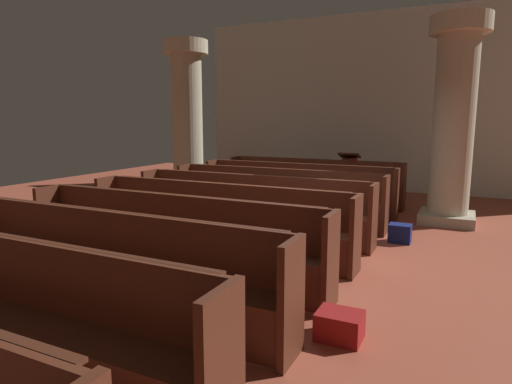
# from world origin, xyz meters

# --- Properties ---
(ground_plane) EXTENTS (19.20, 19.20, 0.00)m
(ground_plane) POSITION_xyz_m (0.00, 0.00, 0.00)
(ground_plane) COLOR #9E4733
(back_wall) EXTENTS (10.00, 0.16, 4.50)m
(back_wall) POSITION_xyz_m (0.00, 6.08, 2.25)
(back_wall) COLOR silver
(back_wall) RESTS_ON ground
(pew_row_0) EXTENTS (3.91, 0.46, 0.96)m
(pew_row_0) POSITION_xyz_m (-1.09, 3.59, 0.51)
(pew_row_0) COLOR #562819
(pew_row_0) RESTS_ON ground
(pew_row_1) EXTENTS (3.91, 0.46, 0.96)m
(pew_row_1) POSITION_xyz_m (-1.09, 2.55, 0.51)
(pew_row_1) COLOR #562819
(pew_row_1) RESTS_ON ground
(pew_row_2) EXTENTS (3.91, 0.47, 0.96)m
(pew_row_2) POSITION_xyz_m (-1.09, 1.51, 0.51)
(pew_row_2) COLOR #562819
(pew_row_2) RESTS_ON ground
(pew_row_3) EXTENTS (3.91, 0.46, 0.96)m
(pew_row_3) POSITION_xyz_m (-1.09, 0.47, 0.51)
(pew_row_3) COLOR #562819
(pew_row_3) RESTS_ON ground
(pew_row_4) EXTENTS (3.91, 0.46, 0.96)m
(pew_row_4) POSITION_xyz_m (-1.09, -0.57, 0.51)
(pew_row_4) COLOR #562819
(pew_row_4) RESTS_ON ground
(pew_row_5) EXTENTS (3.91, 0.47, 0.96)m
(pew_row_5) POSITION_xyz_m (-1.09, -1.61, 0.51)
(pew_row_5) COLOR #562819
(pew_row_5) RESTS_ON ground
(pew_row_6) EXTENTS (3.91, 0.46, 0.96)m
(pew_row_6) POSITION_xyz_m (-1.09, -2.65, 0.51)
(pew_row_6) COLOR #562819
(pew_row_6) RESTS_ON ground
(pillar_aisle_side) EXTENTS (0.99, 0.99, 3.56)m
(pillar_aisle_side) POSITION_xyz_m (1.69, 2.81, 1.85)
(pillar_aisle_side) COLOR tan
(pillar_aisle_side) RESTS_ON ground
(pillar_far_side) EXTENTS (0.99, 0.99, 3.56)m
(pillar_far_side) POSITION_xyz_m (-3.83, 2.78, 1.85)
(pillar_far_side) COLOR tan
(pillar_far_side) RESTS_ON ground
(lectern) EXTENTS (0.48, 0.45, 1.08)m
(lectern) POSITION_xyz_m (-0.51, 4.48, 0.45)
(lectern) COLOR #492215
(lectern) RESTS_ON ground
(hymn_book) EXTENTS (0.15, 0.19, 0.02)m
(hymn_book) POSITION_xyz_m (-0.27, 3.77, 0.97)
(hymn_book) COLOR maroon
(hymn_book) RESTS_ON pew_row_0
(kneeler_box_navy) EXTENTS (0.32, 0.25, 0.28)m
(kneeler_box_navy) POSITION_xyz_m (1.12, 1.11, 0.14)
(kneeler_box_navy) COLOR navy
(kneeler_box_navy) RESTS_ON ground
(kneeler_box_red) EXTENTS (0.38, 0.30, 0.24)m
(kneeler_box_red) POSITION_xyz_m (1.08, -2.18, 0.12)
(kneeler_box_red) COLOR maroon
(kneeler_box_red) RESTS_ON ground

